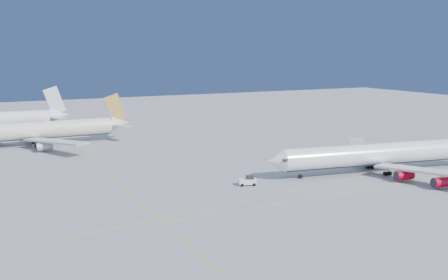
% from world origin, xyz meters
% --- Properties ---
extents(ground, '(500.00, 500.00, 0.00)m').
position_xyz_m(ground, '(0.00, 0.00, 0.00)').
color(ground, slate).
rests_on(ground, ground).
extents(taxiway_lines, '(118.86, 140.00, 0.02)m').
position_xyz_m(taxiway_lines, '(-14.71, 6.34, 0.01)').
color(taxiway_lines, gold).
rests_on(taxiway_lines, ground).
extents(airliner_virgin, '(65.44, 58.19, 16.18)m').
position_xyz_m(airliner_virgin, '(26.35, -1.90, 4.88)').
color(airliner_virgin, white).
rests_on(airliner_virgin, ground).
extents(airliner_etihad, '(65.71, 60.92, 17.20)m').
position_xyz_m(airliner_etihad, '(-51.44, 81.10, 5.24)').
color(airliner_etihad, beige).
rests_on(airliner_etihad, ground).
extents(pushback_tug, '(4.68, 3.59, 2.38)m').
position_xyz_m(pushback_tug, '(-12.30, 2.37, 1.11)').
color(pushback_tug, white).
rests_on(pushback_tug, ground).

